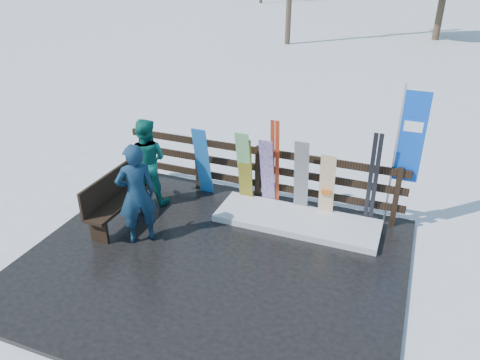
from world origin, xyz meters
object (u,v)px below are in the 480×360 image
at_px(snowboard_4, 301,178).
at_px(person_back, 146,162).
at_px(snowboard_3, 267,173).
at_px(snowboard_1, 244,168).
at_px(person_front, 137,194).
at_px(snowboard_5, 327,187).
at_px(rental_flag, 407,143).
at_px(snowboard_0, 203,162).
at_px(bench, 114,199).
at_px(snowboard_2, 245,171).

xyz_separation_m(snowboard_4, person_back, (-2.89, -0.64, 0.11)).
bearing_deg(snowboard_3, snowboard_1, 180.00).
bearing_deg(snowboard_1, person_front, -122.97).
bearing_deg(snowboard_1, snowboard_5, 0.00).
bearing_deg(snowboard_3, snowboard_4, 0.00).
bearing_deg(rental_flag, person_back, -168.82).
bearing_deg(snowboard_4, snowboard_0, 180.00).
distance_m(bench, snowboard_5, 3.84).
distance_m(snowboard_2, snowboard_3, 0.45).
xyz_separation_m(bench, snowboard_0, (1.01, 1.58, 0.22)).
bearing_deg(rental_flag, snowboard_5, -167.58).
xyz_separation_m(snowboard_0, person_back, (-0.89, -0.64, 0.12)).
bearing_deg(bench, snowboard_2, 39.51).
bearing_deg(person_front, snowboard_4, 175.04).
height_order(snowboard_3, snowboard_5, snowboard_3).
xyz_separation_m(snowboard_0, rental_flag, (3.71, 0.27, 0.87)).
relative_size(snowboard_3, snowboard_5, 1.13).
distance_m(snowboard_1, person_back, 1.89).
bearing_deg(rental_flag, snowboard_1, -174.55).
relative_size(snowboard_1, person_back, 0.90).
bearing_deg(snowboard_1, rental_flag, 5.45).
relative_size(snowboard_4, person_back, 0.88).
height_order(snowboard_4, person_front, person_front).
bearing_deg(bench, person_back, 82.63).
xyz_separation_m(snowboard_2, person_back, (-1.79, -0.64, 0.17)).
distance_m(snowboard_3, snowboard_4, 0.66).
bearing_deg(snowboard_1, snowboard_0, 180.00).
relative_size(bench, rental_flag, 0.58).
relative_size(snowboard_1, snowboard_4, 1.02).
xyz_separation_m(rental_flag, person_back, (-4.60, -0.91, -0.74)).
height_order(snowboard_2, snowboard_4, snowboard_4).
xyz_separation_m(snowboard_1, snowboard_3, (0.46, -0.00, -0.03)).
distance_m(snowboard_1, snowboard_2, 0.07).
height_order(snowboard_0, snowboard_3, snowboard_0).
distance_m(rental_flag, person_back, 4.75).
height_order(bench, person_back, person_back).
bearing_deg(bench, snowboard_5, 24.28).
bearing_deg(snowboard_4, snowboard_1, -180.00).
bearing_deg(person_front, snowboard_1, -166.54).
distance_m(snowboard_3, person_back, 2.33).
relative_size(snowboard_2, snowboard_5, 1.05).
bearing_deg(snowboard_4, snowboard_5, -0.00).
bearing_deg(snowboard_5, person_back, -169.27).
bearing_deg(snowboard_1, snowboard_4, 0.00).
bearing_deg(snowboard_5, snowboard_1, 180.00).
bearing_deg(snowboard_3, person_back, -164.04).
bearing_deg(person_back, snowboard_0, -158.10).
bearing_deg(snowboard_2, snowboard_4, 0.00).
height_order(snowboard_2, person_front, person_front).
relative_size(snowboard_4, person_front, 0.85).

